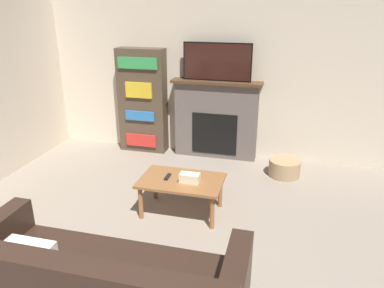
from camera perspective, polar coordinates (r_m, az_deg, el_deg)
The scene contains 8 objects.
wall_back at distance 5.63m, azimuth 5.52°, elevation 11.45°, with size 6.56×0.06×2.70m.
fireplace at distance 5.69m, azimuth 3.68°, elevation 3.80°, with size 1.34×0.28×1.19m.
tv at distance 5.48m, azimuth 3.85°, elevation 12.37°, with size 0.99×0.03×0.54m.
coffee_table at distance 4.21m, azimuth -1.62°, elevation -6.09°, with size 0.92×0.59×0.42m.
tissue_box at distance 4.10m, azimuth -0.35°, elevation -5.18°, with size 0.22×0.12×0.10m.
remote_control at distance 4.23m, azimuth -3.74°, elevation -5.00°, with size 0.04×0.15×0.02m.
bookshelf at distance 5.94m, azimuth -7.54°, elevation 6.53°, with size 0.74×0.29×1.62m.
storage_basket at distance 5.34m, azimuth 13.91°, elevation -3.51°, with size 0.43×0.43×0.23m.
Camera 1 is at (0.87, -1.23, 2.28)m, focal length 35.00 mm.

